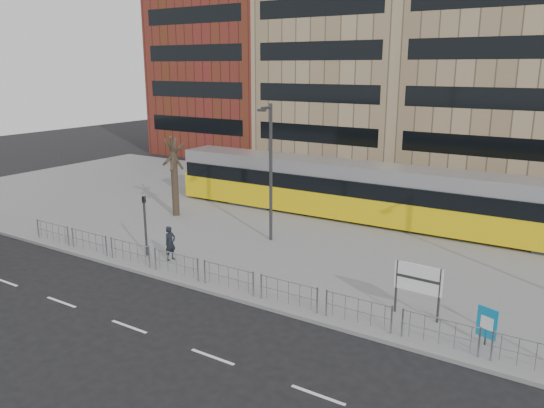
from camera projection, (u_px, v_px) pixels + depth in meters
The scene contains 13 objects.
ground at pixel (235, 301), 22.16m from camera, with size 120.00×120.00×0.00m, color black.
plaza at pixel (353, 227), 31.95m from camera, with size 64.00×24.00×0.15m, color gray.
kerb at pixel (236, 298), 22.18m from camera, with size 64.00×0.25×0.17m, color gray.
building_row at pixel (480, 26), 46.11m from camera, with size 70.40×18.40×31.20m.
pedestrian_barrier at pixel (282, 285), 21.29m from camera, with size 32.07×0.07×1.10m.
road_markings at pixel (190, 349), 18.37m from camera, with size 62.00×0.12×0.01m, color white.
tram at pixel (391, 196), 32.03m from camera, with size 30.04×3.35×3.54m.
station_sign at pixel (418, 281), 20.04m from camera, with size 1.85×0.14×2.13m.
ad_panel at pixel (487, 323), 18.15m from camera, with size 0.72×0.29×1.39m.
pedestrian at pixel (170, 243), 26.19m from camera, with size 0.63×0.41×1.73m, color black.
traffic_light_west at pixel (145, 218), 26.55m from camera, with size 0.21×0.24×3.10m.
lamp_post_west at pixel (270, 167), 28.40m from camera, with size 0.45×1.04×7.48m.
bare_tree at pixel (172, 134), 33.02m from camera, with size 3.76×3.76×7.00m.
Camera 1 is at (12.25, -16.42, 9.50)m, focal length 35.00 mm.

